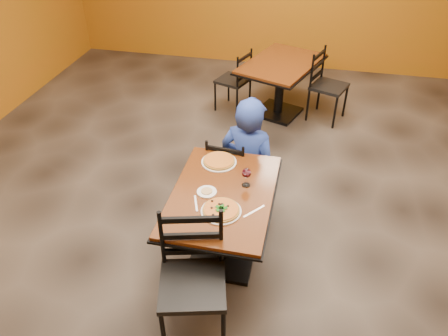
% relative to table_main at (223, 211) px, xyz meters
% --- Properties ---
extents(floor, '(7.00, 8.00, 0.01)m').
position_rel_table_main_xyz_m(floor, '(0.00, 0.50, -0.56)').
color(floor, black).
rests_on(floor, ground).
extents(table_main, '(0.83, 1.23, 0.75)m').
position_rel_table_main_xyz_m(table_main, '(0.00, 0.00, 0.00)').
color(table_main, '#673310').
rests_on(table_main, floor).
extents(table_second, '(1.18, 1.42, 0.75)m').
position_rel_table_main_xyz_m(table_second, '(0.17, 2.78, -0.00)').
color(table_second, '#673310').
rests_on(table_second, floor).
extents(chair_main_near, '(0.56, 0.56, 1.02)m').
position_rel_table_main_xyz_m(chair_main_near, '(-0.05, -0.75, -0.05)').
color(chair_main_near, black).
rests_on(chair_main_near, floor).
extents(chair_main_far, '(0.41, 0.41, 0.84)m').
position_rel_table_main_xyz_m(chair_main_far, '(-0.09, 0.74, -0.13)').
color(chair_main_far, black).
rests_on(chair_main_far, floor).
extents(chair_second_left, '(0.50, 0.50, 0.86)m').
position_rel_table_main_xyz_m(chair_second_left, '(-0.48, 2.78, -0.13)').
color(chair_second_left, black).
rests_on(chair_second_left, floor).
extents(chair_second_right, '(0.54, 0.54, 0.93)m').
position_rel_table_main_xyz_m(chair_second_right, '(0.81, 2.78, -0.09)').
color(chair_second_right, black).
rests_on(chair_second_right, floor).
extents(diner, '(0.68, 0.53, 1.19)m').
position_rel_table_main_xyz_m(diner, '(0.07, 0.84, 0.04)').
color(diner, navy).
rests_on(diner, floor).
extents(plate_main, '(0.31, 0.31, 0.01)m').
position_rel_table_main_xyz_m(plate_main, '(0.04, -0.22, 0.20)').
color(plate_main, white).
rests_on(plate_main, table_main).
extents(pizza_main, '(0.28, 0.28, 0.02)m').
position_rel_table_main_xyz_m(pizza_main, '(0.04, -0.22, 0.21)').
color(pizza_main, '#942B0A').
rests_on(pizza_main, plate_main).
extents(plate_far, '(0.31, 0.31, 0.01)m').
position_rel_table_main_xyz_m(plate_far, '(-0.12, 0.41, 0.20)').
color(plate_far, white).
rests_on(plate_far, table_main).
extents(pizza_far, '(0.28, 0.28, 0.02)m').
position_rel_table_main_xyz_m(pizza_far, '(-0.12, 0.41, 0.21)').
color(pizza_far, orange).
rests_on(pizza_far, plate_far).
extents(side_plate, '(0.16, 0.16, 0.01)m').
position_rel_table_main_xyz_m(side_plate, '(-0.13, -0.02, 0.20)').
color(side_plate, white).
rests_on(side_plate, table_main).
extents(dip, '(0.09, 0.09, 0.01)m').
position_rel_table_main_xyz_m(dip, '(-0.13, -0.02, 0.21)').
color(dip, tan).
rests_on(dip, side_plate).
extents(wine_glass, '(0.08, 0.08, 0.18)m').
position_rel_table_main_xyz_m(wine_glass, '(0.17, 0.14, 0.28)').
color(wine_glass, white).
rests_on(wine_glass, table_main).
extents(fork, '(0.08, 0.18, 0.00)m').
position_rel_table_main_xyz_m(fork, '(-0.17, -0.17, 0.20)').
color(fork, silver).
rests_on(fork, table_main).
extents(knife, '(0.14, 0.17, 0.00)m').
position_rel_table_main_xyz_m(knife, '(0.28, -0.17, 0.20)').
color(knife, silver).
rests_on(knife, table_main).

